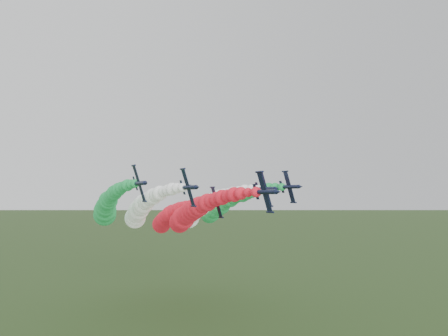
# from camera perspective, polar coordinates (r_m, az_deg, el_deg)

# --- Properties ---
(jet_lead) EXTENTS (12.06, 66.38, 16.99)m
(jet_lead) POSITION_cam_1_polar(r_m,az_deg,el_deg) (126.02, -4.29, -5.93)
(jet_lead) COLOR #111733
(jet_lead) RESTS_ON ground
(jet_inner_left) EXTENTS (12.17, 66.49, 17.10)m
(jet_inner_left) POSITION_cam_1_polar(r_m,az_deg,el_deg) (134.86, -10.74, -5.29)
(jet_inner_left) COLOR #111733
(jet_inner_left) RESTS_ON ground
(jet_inner_right) EXTENTS (12.52, 66.85, 17.45)m
(jet_inner_right) POSITION_cam_1_polar(r_m,az_deg,el_deg) (141.69, -3.27, -5.42)
(jet_inner_right) COLOR #111733
(jet_inner_right) RESTS_ON ground
(jet_outer_left) EXTENTS (12.52, 66.85, 17.45)m
(jet_outer_left) POSITION_cam_1_polar(r_m,az_deg,el_deg) (142.57, -15.01, -4.89)
(jet_outer_left) COLOR #111733
(jet_outer_left) RESTS_ON ground
(jet_outer_right) EXTENTS (12.08, 66.41, 17.01)m
(jet_outer_right) POSITION_cam_1_polar(r_m,az_deg,el_deg) (151.50, -0.35, -5.03)
(jet_outer_right) COLOR #111733
(jet_outer_right) RESTS_ON ground
(jet_trail) EXTENTS (12.18, 66.51, 17.11)m
(jet_trail) POSITION_cam_1_polar(r_m,az_deg,el_deg) (156.10, -7.21, -6.41)
(jet_trail) COLOR #111733
(jet_trail) RESTS_ON ground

